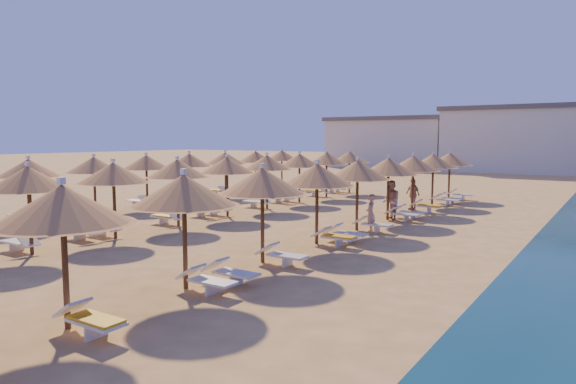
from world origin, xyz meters
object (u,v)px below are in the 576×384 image
Objects in this scene: beachgoer_c at (413,194)px; parasol_row_west at (204,168)px; parasol_row_east at (339,173)px; beachgoer_a at (371,213)px; beachgoer_b at (391,200)px.

parasol_row_west is at bearing -98.07° from beachgoer_c.
parasol_row_west is (-6.88, 0.00, 0.00)m from parasol_row_east.
parasol_row_east is at bearing -38.00° from beachgoer_a.
parasol_row_east is 6.88m from parasol_row_west.
beachgoer_b is at bearing 88.50° from parasol_row_east.
beachgoer_a is at bearing -54.34° from beachgoer_c.
parasol_row_west is 21.18× the size of beachgoer_a.
parasol_row_west is 8.74m from beachgoer_b.
beachgoer_c is 7.20m from beachgoer_a.
beachgoer_b is at bearing 170.84° from beachgoer_a.
beachgoer_a is (7.49, 1.63, -1.67)m from parasol_row_west.
beachgoer_b is (0.13, 4.99, -1.52)m from parasol_row_east.
beachgoer_c is 0.91× the size of beachgoer_b.
beachgoer_c is at bearing 52.72° from parasol_row_west.
parasol_row_east is at bearing 0.00° from parasol_row_west.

